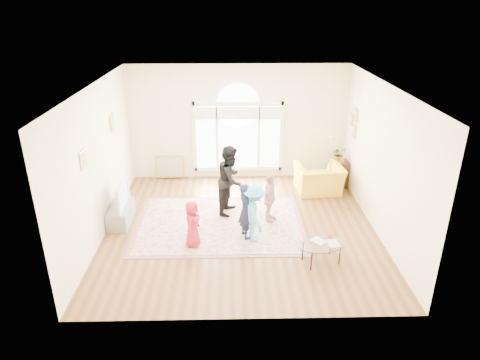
{
  "coord_description": "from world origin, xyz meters",
  "views": [
    {
      "loc": [
        -0.22,
        -8.48,
        4.82
      ],
      "look_at": [
        -0.01,
        0.3,
        1.04
      ],
      "focal_mm": 32.0,
      "sensor_mm": 36.0,
      "label": 1
    }
  ],
  "objects_px": {
    "television": "(119,195)",
    "tv_console": "(121,214)",
    "armchair": "(319,179)",
    "coffee_table": "(322,244)",
    "area_rug": "(220,224)"
  },
  "relations": [
    {
      "from": "tv_console",
      "to": "armchair",
      "type": "relative_size",
      "value": 0.86
    },
    {
      "from": "television",
      "to": "armchair",
      "type": "distance_m",
      "value": 5.1
    },
    {
      "from": "armchair",
      "to": "coffee_table",
      "type": "bearing_deg",
      "value": 74.9
    },
    {
      "from": "television",
      "to": "tv_console",
      "type": "bearing_deg",
      "value": 180.0
    },
    {
      "from": "armchair",
      "to": "television",
      "type": "bearing_deg",
      "value": 12.45
    },
    {
      "from": "television",
      "to": "armchair",
      "type": "relative_size",
      "value": 0.85
    },
    {
      "from": "tv_console",
      "to": "area_rug",
      "type": "bearing_deg",
      "value": -3.61
    },
    {
      "from": "area_rug",
      "to": "coffee_table",
      "type": "relative_size",
      "value": 3.22
    },
    {
      "from": "tv_console",
      "to": "television",
      "type": "xyz_separation_m",
      "value": [
        0.01,
        -0.0,
        0.5
      ]
    },
    {
      "from": "television",
      "to": "coffee_table",
      "type": "height_order",
      "value": "television"
    },
    {
      "from": "coffee_table",
      "to": "area_rug",
      "type": "bearing_deg",
      "value": 124.06
    },
    {
      "from": "area_rug",
      "to": "television",
      "type": "xyz_separation_m",
      "value": [
        -2.27,
        0.14,
        0.7
      ]
    },
    {
      "from": "area_rug",
      "to": "television",
      "type": "height_order",
      "value": "television"
    },
    {
      "from": "area_rug",
      "to": "armchair",
      "type": "height_order",
      "value": "armchair"
    },
    {
      "from": "armchair",
      "to": "tv_console",
      "type": "bearing_deg",
      "value": 12.42
    }
  ]
}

